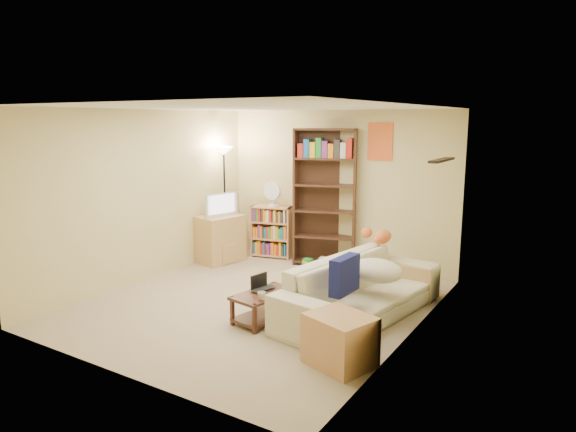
{
  "coord_description": "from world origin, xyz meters",
  "views": [
    {
      "loc": [
        3.66,
        -5.22,
        2.35
      ],
      "look_at": [
        0.04,
        0.67,
        1.05
      ],
      "focal_mm": 32.0,
      "sensor_mm": 36.0,
      "label": 1
    }
  ],
  "objects_px": {
    "laptop": "(266,290)",
    "short_bookshelf": "(272,232)",
    "side_table": "(420,281)",
    "tall_bookshelf": "(325,194)",
    "mug": "(262,296)",
    "sofa": "(361,289)",
    "coffee_table": "(264,304)",
    "end_cabinet": "(340,340)",
    "tv_stand": "(220,239)",
    "tabby_cat": "(380,236)",
    "desk_fan": "(273,193)",
    "television": "(219,204)",
    "floor_lamp": "(224,170)"
  },
  "relations": [
    {
      "from": "laptop",
      "to": "short_bookshelf",
      "type": "distance_m",
      "value": 2.84
    },
    {
      "from": "short_bookshelf",
      "to": "side_table",
      "type": "distance_m",
      "value": 2.94
    },
    {
      "from": "laptop",
      "to": "side_table",
      "type": "relative_size",
      "value": 0.78
    },
    {
      "from": "tall_bookshelf",
      "to": "side_table",
      "type": "height_order",
      "value": "tall_bookshelf"
    },
    {
      "from": "mug",
      "to": "sofa",
      "type": "bearing_deg",
      "value": 49.14
    },
    {
      "from": "coffee_table",
      "to": "short_bookshelf",
      "type": "distance_m",
      "value": 2.91
    },
    {
      "from": "side_table",
      "to": "end_cabinet",
      "type": "relative_size",
      "value": 0.78
    },
    {
      "from": "tv_stand",
      "to": "tall_bookshelf",
      "type": "height_order",
      "value": "tall_bookshelf"
    },
    {
      "from": "end_cabinet",
      "to": "tall_bookshelf",
      "type": "bearing_deg",
      "value": 120.15
    },
    {
      "from": "tabby_cat",
      "to": "desk_fan",
      "type": "bearing_deg",
      "value": 161.57
    },
    {
      "from": "short_bookshelf",
      "to": "end_cabinet",
      "type": "relative_size",
      "value": 1.49
    },
    {
      "from": "television",
      "to": "end_cabinet",
      "type": "height_order",
      "value": "television"
    },
    {
      "from": "tv_stand",
      "to": "short_bookshelf",
      "type": "bearing_deg",
      "value": 62.9
    },
    {
      "from": "tall_bookshelf",
      "to": "desk_fan",
      "type": "height_order",
      "value": "tall_bookshelf"
    },
    {
      "from": "sofa",
      "to": "tv_stand",
      "type": "xyz_separation_m",
      "value": [
        -3.01,
        1.04,
        0.04
      ]
    },
    {
      "from": "desk_fan",
      "to": "laptop",
      "type": "bearing_deg",
      "value": -58.42
    },
    {
      "from": "coffee_table",
      "to": "sofa",
      "type": "bearing_deg",
      "value": 48.77
    },
    {
      "from": "floor_lamp",
      "to": "coffee_table",
      "type": "bearing_deg",
      "value": -42.92
    },
    {
      "from": "tall_bookshelf",
      "to": "floor_lamp",
      "type": "distance_m",
      "value": 1.78
    },
    {
      "from": "short_bookshelf",
      "to": "side_table",
      "type": "xyz_separation_m",
      "value": [
        2.84,
        -0.72,
        -0.21
      ]
    },
    {
      "from": "tabby_cat",
      "to": "sofa",
      "type": "bearing_deg",
      "value": -80.73
    },
    {
      "from": "tabby_cat",
      "to": "television",
      "type": "height_order",
      "value": "television"
    },
    {
      "from": "television",
      "to": "tv_stand",
      "type": "bearing_deg",
      "value": 0.0
    },
    {
      "from": "tv_stand",
      "to": "end_cabinet",
      "type": "bearing_deg",
      "value": -22.3
    },
    {
      "from": "side_table",
      "to": "tabby_cat",
      "type": "bearing_deg",
      "value": -173.46
    },
    {
      "from": "tabby_cat",
      "to": "coffee_table",
      "type": "relative_size",
      "value": 0.66
    },
    {
      "from": "coffee_table",
      "to": "short_bookshelf",
      "type": "xyz_separation_m",
      "value": [
        -1.52,
        2.47,
        0.24
      ]
    },
    {
      "from": "coffee_table",
      "to": "short_bookshelf",
      "type": "height_order",
      "value": "short_bookshelf"
    },
    {
      "from": "tabby_cat",
      "to": "television",
      "type": "relative_size",
      "value": 0.84
    },
    {
      "from": "tv_stand",
      "to": "floor_lamp",
      "type": "relative_size",
      "value": 0.41
    },
    {
      "from": "short_bookshelf",
      "to": "end_cabinet",
      "type": "height_order",
      "value": "short_bookshelf"
    },
    {
      "from": "floor_lamp",
      "to": "sofa",
      "type": "bearing_deg",
      "value": -23.08
    },
    {
      "from": "mug",
      "to": "desk_fan",
      "type": "xyz_separation_m",
      "value": [
        -1.58,
        2.63,
        0.73
      ]
    },
    {
      "from": "sofa",
      "to": "coffee_table",
      "type": "relative_size",
      "value": 2.97
    },
    {
      "from": "sofa",
      "to": "end_cabinet",
      "type": "xyz_separation_m",
      "value": [
        0.33,
        -1.25,
        -0.1
      ]
    },
    {
      "from": "sofa",
      "to": "tabby_cat",
      "type": "bearing_deg",
      "value": 18.61
    },
    {
      "from": "mug",
      "to": "tabby_cat",
      "type": "bearing_deg",
      "value": 71.03
    },
    {
      "from": "tv_stand",
      "to": "mug",
      "type": "bearing_deg",
      "value": -29.66
    },
    {
      "from": "coffee_table",
      "to": "tall_bookshelf",
      "type": "relative_size",
      "value": 0.38
    },
    {
      "from": "short_bookshelf",
      "to": "floor_lamp",
      "type": "distance_m",
      "value": 1.34
    },
    {
      "from": "end_cabinet",
      "to": "tabby_cat",
      "type": "bearing_deg",
      "value": 102.51
    },
    {
      "from": "television",
      "to": "desk_fan",
      "type": "height_order",
      "value": "desk_fan"
    },
    {
      "from": "mug",
      "to": "tall_bookshelf",
      "type": "xyz_separation_m",
      "value": [
        -0.63,
        2.72,
        0.78
      ]
    },
    {
      "from": "tall_bookshelf",
      "to": "end_cabinet",
      "type": "distance_m",
      "value": 3.63
    },
    {
      "from": "tabby_cat",
      "to": "floor_lamp",
      "type": "bearing_deg",
      "value": 172.85
    },
    {
      "from": "tabby_cat",
      "to": "mug",
      "type": "xyz_separation_m",
      "value": [
        -0.65,
        -1.89,
        -0.4
      ]
    },
    {
      "from": "mug",
      "to": "floor_lamp",
      "type": "height_order",
      "value": "floor_lamp"
    },
    {
      "from": "tv_stand",
      "to": "short_bookshelf",
      "type": "height_order",
      "value": "short_bookshelf"
    },
    {
      "from": "floor_lamp",
      "to": "tabby_cat",
      "type": "bearing_deg",
      "value": -7.15
    },
    {
      "from": "sofa",
      "to": "mug",
      "type": "bearing_deg",
      "value": 148.48
    }
  ]
}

